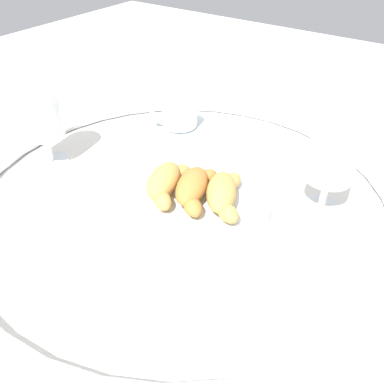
{
  "coord_description": "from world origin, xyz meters",
  "views": [
    {
      "loc": [
        0.46,
        0.35,
        0.44
      ],
      "look_at": [
        0.01,
        0.03,
        0.03
      ],
      "focal_mm": 39.33,
      "sensor_mm": 36.0,
      "label": 1
    }
  ],
  "objects_px": {
    "juice_glass_left": "(331,161)",
    "coffee_cup_near": "(179,118)",
    "croissant_small": "(194,187)",
    "croissant_large": "(165,182)",
    "pastry_plate": "(192,201)",
    "croissant_extra": "(223,193)",
    "juice_glass_right": "(41,118)"
  },
  "relations": [
    {
      "from": "croissant_extra",
      "to": "juice_glass_left",
      "type": "relative_size",
      "value": 0.88
    },
    {
      "from": "croissant_large",
      "to": "coffee_cup_near",
      "type": "relative_size",
      "value": 0.96
    },
    {
      "from": "croissant_extra",
      "to": "juice_glass_right",
      "type": "distance_m",
      "value": 0.37
    },
    {
      "from": "pastry_plate",
      "to": "juice_glass_left",
      "type": "xyz_separation_m",
      "value": [
        -0.12,
        0.18,
        0.08
      ]
    },
    {
      "from": "pastry_plate",
      "to": "croissant_small",
      "type": "xyz_separation_m",
      "value": [
        -0.0,
        0.0,
        0.03
      ]
    },
    {
      "from": "pastry_plate",
      "to": "croissant_extra",
      "type": "bearing_deg",
      "value": 107.32
    },
    {
      "from": "croissant_large",
      "to": "juice_glass_left",
      "type": "distance_m",
      "value": 0.27
    },
    {
      "from": "croissant_large",
      "to": "juice_glass_right",
      "type": "height_order",
      "value": "juice_glass_right"
    },
    {
      "from": "pastry_plate",
      "to": "juice_glass_left",
      "type": "height_order",
      "value": "juice_glass_left"
    },
    {
      "from": "juice_glass_left",
      "to": "croissant_large",
      "type": "bearing_deg",
      "value": -58.65
    },
    {
      "from": "croissant_extra",
      "to": "juice_glass_left",
      "type": "bearing_deg",
      "value": 129.86
    },
    {
      "from": "croissant_extra",
      "to": "croissant_large",
      "type": "bearing_deg",
      "value": -73.05
    },
    {
      "from": "croissant_small",
      "to": "juice_glass_right",
      "type": "xyz_separation_m",
      "value": [
        0.05,
        -0.31,
        0.05
      ]
    },
    {
      "from": "juice_glass_left",
      "to": "juice_glass_right",
      "type": "distance_m",
      "value": 0.52
    },
    {
      "from": "croissant_extra",
      "to": "juice_glass_left",
      "type": "distance_m",
      "value": 0.18
    },
    {
      "from": "croissant_extra",
      "to": "coffee_cup_near",
      "type": "bearing_deg",
      "value": -129.86
    },
    {
      "from": "croissant_small",
      "to": "coffee_cup_near",
      "type": "bearing_deg",
      "value": -138.36
    },
    {
      "from": "croissant_large",
      "to": "croissant_extra",
      "type": "height_order",
      "value": "same"
    },
    {
      "from": "croissant_large",
      "to": "croissant_extra",
      "type": "bearing_deg",
      "value": 106.95
    },
    {
      "from": "croissant_small",
      "to": "coffee_cup_near",
      "type": "height_order",
      "value": "croissant_small"
    },
    {
      "from": "croissant_extra",
      "to": "coffee_cup_near",
      "type": "height_order",
      "value": "croissant_extra"
    },
    {
      "from": "coffee_cup_near",
      "to": "juice_glass_left",
      "type": "height_order",
      "value": "juice_glass_left"
    },
    {
      "from": "juice_glass_right",
      "to": "croissant_extra",
      "type": "bearing_deg",
      "value": 99.51
    },
    {
      "from": "croissant_large",
      "to": "juice_glass_left",
      "type": "bearing_deg",
      "value": 121.35
    },
    {
      "from": "juice_glass_right",
      "to": "juice_glass_left",
      "type": "bearing_deg",
      "value": 108.97
    },
    {
      "from": "coffee_cup_near",
      "to": "croissant_small",
      "type": "bearing_deg",
      "value": 41.64
    },
    {
      "from": "pastry_plate",
      "to": "coffee_cup_near",
      "type": "relative_size",
      "value": 1.93
    },
    {
      "from": "pastry_plate",
      "to": "croissant_large",
      "type": "relative_size",
      "value": 2.01
    },
    {
      "from": "juice_glass_left",
      "to": "coffee_cup_near",
      "type": "bearing_deg",
      "value": -103.78
    },
    {
      "from": "croissant_large",
      "to": "croissant_small",
      "type": "relative_size",
      "value": 1.01
    },
    {
      "from": "pastry_plate",
      "to": "croissant_small",
      "type": "relative_size",
      "value": 2.02
    },
    {
      "from": "croissant_large",
      "to": "juice_glass_left",
      "type": "relative_size",
      "value": 0.93
    }
  ]
}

